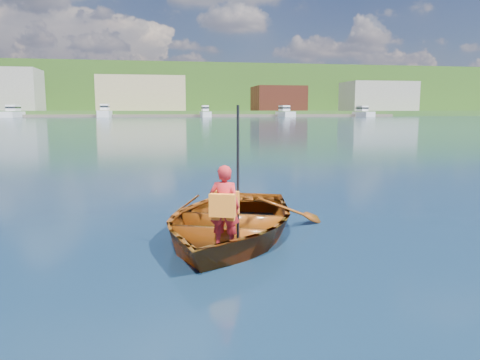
# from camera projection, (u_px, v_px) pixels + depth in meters

# --- Properties ---
(ground) EXTENTS (600.00, 600.00, 0.00)m
(ground) POSITION_uv_depth(u_px,v_px,m) (205.00, 240.00, 6.96)
(ground) COLOR #0F1F41
(ground) RESTS_ON ground
(rowboat) EXTENTS (4.01, 4.63, 0.80)m
(rowboat) POSITION_uv_depth(u_px,v_px,m) (229.00, 221.00, 7.12)
(rowboat) COLOR brown
(rowboat) RESTS_ON ground
(child_paddler) EXTENTS (0.48, 0.43, 1.89)m
(child_paddler) POSITION_uv_depth(u_px,v_px,m) (225.00, 206.00, 6.15)
(child_paddler) COLOR red
(child_paddler) RESTS_ON ground
(shoreline) EXTENTS (400.00, 140.00, 22.00)m
(shoreline) POSITION_uv_depth(u_px,v_px,m) (155.00, 94.00, 235.75)
(shoreline) COLOR #375B28
(shoreline) RESTS_ON ground
(dock) EXTENTS (160.02, 4.65, 0.80)m
(dock) POSITION_uv_depth(u_px,v_px,m) (160.00, 116.00, 151.17)
(dock) COLOR #63564A
(dock) RESTS_ON ground
(waterfront_buildings) EXTENTS (202.00, 16.00, 14.00)m
(waterfront_buildings) POSITION_uv_depth(u_px,v_px,m) (134.00, 94.00, 165.06)
(waterfront_buildings) COLOR brown
(waterfront_buildings) RESTS_ON ground
(marina_yachts) EXTENTS (145.29, 13.86, 4.30)m
(marina_yachts) POSITION_uv_depth(u_px,v_px,m) (133.00, 113.00, 144.97)
(marina_yachts) COLOR silver
(marina_yachts) RESTS_ON ground
(hillside_trees) EXTENTS (254.95, 77.20, 25.45)m
(hillside_trees) POSITION_uv_depth(u_px,v_px,m) (137.00, 79.00, 231.05)
(hillside_trees) COLOR #382314
(hillside_trees) RESTS_ON ground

